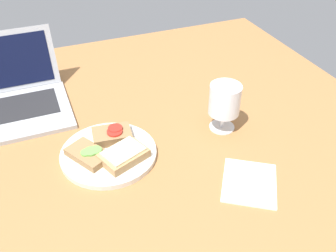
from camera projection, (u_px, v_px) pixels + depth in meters
wooden_table at (153, 151)px, 99.66cm from camera, size 140.00×140.00×3.00cm
plate at (109, 153)px, 95.49cm from camera, size 24.49×24.49×1.41cm
sandwich_with_tomato at (112, 135)px, 98.34cm from camera, size 10.73×7.99×3.08cm
sandwich_with_cucumber at (89, 154)px, 92.64cm from camera, size 11.08×12.68×2.37cm
sandwich_with_cheese at (124, 155)px, 91.91cm from camera, size 13.18×11.28×2.86cm
wine_glass at (225, 102)px, 100.16cm from camera, size 8.50×8.50×13.61cm
laptop at (4, 98)px, 110.69cm from camera, size 35.61×31.65×19.13cm
napkin at (249, 183)px, 87.98cm from camera, size 18.31×18.92×0.40cm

